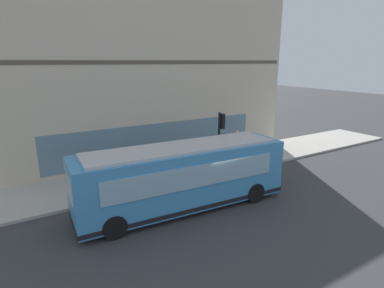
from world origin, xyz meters
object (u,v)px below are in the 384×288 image
(fire_hydrant, at_px, (158,176))
(newspaper_vending_box, at_px, (102,173))
(city_bus_nearside, at_px, (183,177))
(pedestrian_by_light_pole, at_px, (188,162))
(pedestrian_near_building_entrance, at_px, (223,143))
(traffic_light_near_corner, at_px, (221,131))
(pedestrian_near_hydrant, at_px, (237,140))
(pedestrian_walking_along_curb, at_px, (179,151))

(fire_hydrant, bearing_deg, newspaper_vending_box, 54.60)
(city_bus_nearside, height_order, pedestrian_by_light_pole, city_bus_nearside)
(pedestrian_near_building_entrance, bearing_deg, city_bus_nearside, 130.04)
(traffic_light_near_corner, distance_m, pedestrian_by_light_pole, 2.74)
(newspaper_vending_box, bearing_deg, pedestrian_by_light_pole, -114.12)
(pedestrian_by_light_pole, distance_m, pedestrian_near_hydrant, 6.09)
(pedestrian_near_building_entrance, bearing_deg, pedestrian_walking_along_curb, 95.72)
(pedestrian_near_building_entrance, relative_size, newspaper_vending_box, 1.87)
(city_bus_nearside, bearing_deg, fire_hydrant, -3.98)
(pedestrian_near_hydrant, xyz_separation_m, pedestrian_walking_along_curb, (-0.49, 5.22, 0.04))
(fire_hydrant, distance_m, pedestrian_walking_along_curb, 2.92)
(city_bus_nearside, xyz_separation_m, pedestrian_near_hydrant, (5.46, -7.71, -0.41))
(traffic_light_near_corner, bearing_deg, fire_hydrant, 83.75)
(city_bus_nearside, distance_m, newspaper_vending_box, 5.77)
(city_bus_nearside, xyz_separation_m, fire_hydrant, (3.25, -0.23, -1.04))
(fire_hydrant, bearing_deg, pedestrian_near_building_entrance, -71.12)
(city_bus_nearside, distance_m, fire_hydrant, 3.42)
(city_bus_nearside, height_order, fire_hydrant, city_bus_nearside)
(newspaper_vending_box, bearing_deg, pedestrian_walking_along_curb, -92.08)
(pedestrian_near_hydrant, bearing_deg, fire_hydrant, 106.42)
(pedestrian_near_building_entrance, relative_size, pedestrian_walking_along_curb, 0.94)
(traffic_light_near_corner, relative_size, pedestrian_near_building_entrance, 2.23)
(fire_hydrant, height_order, pedestrian_near_building_entrance, pedestrian_near_building_entrance)
(city_bus_nearside, relative_size, newspaper_vending_box, 11.29)
(traffic_light_near_corner, bearing_deg, pedestrian_walking_along_curb, 38.98)
(pedestrian_walking_along_curb, bearing_deg, pedestrian_near_building_entrance, -84.28)
(city_bus_nearside, distance_m, traffic_light_near_corner, 5.22)
(pedestrian_by_light_pole, bearing_deg, traffic_light_near_corner, -98.06)
(city_bus_nearside, relative_size, fire_hydrant, 13.73)
(pedestrian_near_hydrant, relative_size, pedestrian_walking_along_curb, 0.97)
(pedestrian_walking_along_curb, bearing_deg, city_bus_nearside, 153.33)
(city_bus_nearside, xyz_separation_m, traffic_light_near_corner, (2.81, -4.23, 1.20))
(pedestrian_by_light_pole, bearing_deg, newspaper_vending_box, 65.88)
(traffic_light_near_corner, xyz_separation_m, newspaper_vending_box, (2.33, 6.67, -2.15))
(fire_hydrant, height_order, pedestrian_by_light_pole, pedestrian_by_light_pole)
(fire_hydrant, xyz_separation_m, pedestrian_by_light_pole, (-0.14, -1.86, 0.56))
(pedestrian_by_light_pole, bearing_deg, pedestrian_walking_along_curb, -12.27)
(city_bus_nearside, relative_size, pedestrian_by_light_pole, 6.28)
(traffic_light_near_corner, xyz_separation_m, pedestrian_by_light_pole, (0.30, 2.14, -1.68))
(fire_hydrant, relative_size, pedestrian_walking_along_curb, 0.42)
(fire_hydrant, xyz_separation_m, pedestrian_walking_along_curb, (1.71, -2.27, 0.67))
(city_bus_nearside, distance_m, pedestrian_near_building_entrance, 8.33)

